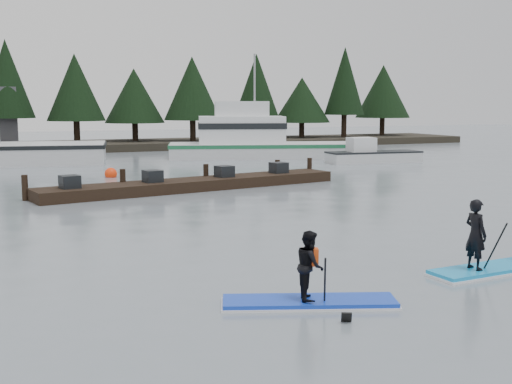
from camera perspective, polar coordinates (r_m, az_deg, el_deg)
name	(u,v)px	position (r m, az deg, el deg)	size (l,w,h in m)	color
ground	(364,277)	(14.14, 9.59, -7.49)	(160.00, 160.00, 0.00)	slate
far_shore	(84,146)	(54.09, -15.06, 3.96)	(70.00, 8.00, 0.60)	#2D281E
treeline	(84,150)	(54.11, -15.05, 3.64)	(60.00, 4.00, 8.00)	black
fishing_boat_medium	(258,150)	(44.50, 0.22, 3.77)	(13.47, 7.43, 7.92)	silver
skiff	(374,157)	(41.62, 10.43, 3.08)	(6.03, 1.81, 0.70)	silver
floating_dock	(195,184)	(28.09, -5.44, 0.69)	(13.88, 1.85, 0.46)	black
buoy_b	(111,177)	(33.56, -12.77, 1.30)	(0.63, 0.63, 0.63)	#FF370C
buoy_c	(316,159)	(44.01, 5.40, 2.97)	(0.60, 0.60, 0.60)	#FF370C
paddleboard_solo	(310,281)	(12.01, 4.79, -7.85)	(3.28, 1.86, 1.86)	blue
paddleboard_duo	(498,249)	(15.34, 20.75, -4.77)	(3.63, 1.26, 2.18)	#1690D3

